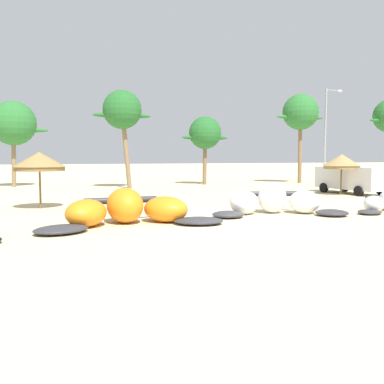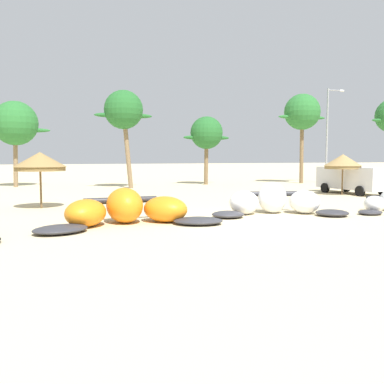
% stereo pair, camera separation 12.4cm
% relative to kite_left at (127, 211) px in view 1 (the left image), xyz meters
% --- Properties ---
extents(ground_plane, '(260.00, 260.00, 0.00)m').
position_rel_kite_left_xyz_m(ground_plane, '(4.65, -0.18, -0.52)').
color(ground_plane, beige).
extents(kite_left, '(7.26, 3.51, 1.37)m').
position_rel_kite_left_xyz_m(kite_left, '(0.00, 0.00, 0.00)').
color(kite_left, '#333338').
rests_on(kite_left, ground).
extents(kite_left_of_center, '(6.16, 3.57, 1.43)m').
position_rel_kite_left_xyz_m(kite_left_of_center, '(6.77, 0.74, 0.02)').
color(kite_left_of_center, '#333338').
rests_on(kite_left_of_center, ground).
extents(beach_umbrella_near_van, '(2.54, 2.54, 2.80)m').
position_rel_kite_left_xyz_m(beach_umbrella_near_van, '(-3.17, 6.30, 1.81)').
color(beach_umbrella_near_van, brown).
rests_on(beach_umbrella_near_van, ground).
extents(beach_umbrella_middle, '(2.46, 2.46, 2.73)m').
position_rel_kite_left_xyz_m(beach_umbrella_middle, '(15.85, 7.65, 1.72)').
color(beach_umbrella_middle, brown).
rests_on(beach_umbrella_middle, ground).
extents(parked_van, '(2.62, 5.38, 1.84)m').
position_rel_kite_left_xyz_m(parked_van, '(17.09, 8.21, 0.57)').
color(parked_van, silver).
rests_on(parked_van, ground).
extents(palm_left, '(5.57, 3.71, 7.21)m').
position_rel_kite_left_xyz_m(palm_left, '(-5.32, 22.76, 4.78)').
color(palm_left, '#7F6647').
rests_on(palm_left, ground).
extents(palm_left_of_gap, '(4.66, 3.11, 7.86)m').
position_rel_kite_left_xyz_m(palm_left_of_gap, '(3.03, 18.24, 5.68)').
color(palm_left_of_gap, '#7F6647').
rests_on(palm_left_of_gap, ground).
extents(palm_center_left, '(4.44, 2.96, 6.21)m').
position_rel_kite_left_xyz_m(palm_center_left, '(10.97, 20.47, 4.14)').
color(palm_center_left, brown).
rests_on(palm_center_left, ground).
extents(palm_center_right, '(5.11, 3.41, 8.51)m').
position_rel_kite_left_xyz_m(palm_center_right, '(20.27, 19.33, 6.20)').
color(palm_center_right, brown).
rests_on(palm_center_right, ground).
extents(lamppost_west_center, '(1.95, 0.24, 9.13)m').
position_rel_kite_left_xyz_m(lamppost_west_center, '(23.17, 19.16, 4.60)').
color(lamppost_west_center, gray).
rests_on(lamppost_west_center, ground).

